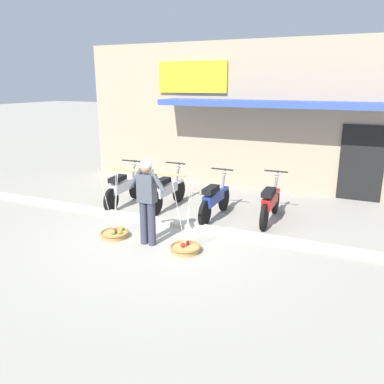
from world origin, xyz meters
The scene contains 10 objects.
ground_plane centered at (0.00, 0.00, 0.00)m, with size 90.00×90.00×0.00m, color #9E998C.
sidewalk_curb centered at (0.00, 0.70, 0.05)m, with size 20.00×0.24×0.10m, color #BAB4A5.
fruit_vendor centered at (-0.13, -0.43, 0.98)m, with size 1.63×0.22×1.70m.
fruit_basket_left_side centered at (-0.94, -0.40, 0.08)m, with size 0.58×0.58×1.45m.
fruit_basket_right_side centered at (0.68, -0.45, 0.08)m, with size 0.58×0.58×1.45m.
motorcycle_nearest_shop centered at (-2.02, 1.50, 0.45)m, with size 0.54×1.82×1.09m.
motorcycle_second_in_row centered at (-0.86, 1.72, 0.45)m, with size 0.54×1.82×1.09m.
motorcycle_third_in_row centered at (0.48, 1.52, 0.45)m, with size 0.54×1.82×1.09m.
motorcycle_end_of_row centered at (1.70, 1.84, 0.45)m, with size 0.54×1.82×1.09m.
storefront_building centered at (1.49, 6.99, 2.10)m, with size 13.00×6.00×4.20m.
Camera 1 is at (3.63, -6.57, 3.06)m, focal length 36.83 mm.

